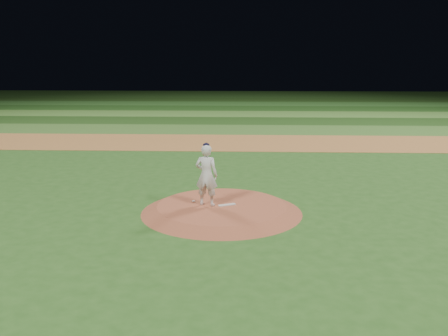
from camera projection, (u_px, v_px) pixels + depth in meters
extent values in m
plane|color=#25501A|center=(222.00, 212.00, 17.10)|extent=(120.00, 120.00, 0.00)
cube|color=#9E6531|center=(232.00, 142.00, 30.74)|extent=(70.00, 6.00, 0.02)
cube|color=#386524|center=(234.00, 130.00, 36.10)|extent=(70.00, 5.00, 0.02)
cube|color=#1D4014|center=(235.00, 121.00, 40.97)|extent=(70.00, 5.00, 0.02)
cube|color=#457B2D|center=(236.00, 114.00, 45.85)|extent=(70.00, 5.00, 0.02)
cube|color=#1F4917|center=(237.00, 108.00, 50.72)|extent=(70.00, 5.00, 0.02)
cube|color=#316A26|center=(238.00, 104.00, 55.59)|extent=(70.00, 5.00, 0.02)
cube|color=#224716|center=(238.00, 100.00, 60.47)|extent=(70.00, 5.00, 0.02)
cone|color=brown|center=(222.00, 209.00, 17.07)|extent=(5.50, 5.50, 0.25)
cube|color=silver|center=(227.00, 205.00, 17.02)|extent=(0.61, 0.39, 0.03)
ellipsoid|color=silver|center=(194.00, 201.00, 17.39)|extent=(0.12, 0.12, 0.06)
imported|color=silver|center=(206.00, 175.00, 16.81)|extent=(0.86, 0.65, 2.11)
ellipsoid|color=black|center=(206.00, 145.00, 16.58)|extent=(0.22, 0.22, 0.15)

